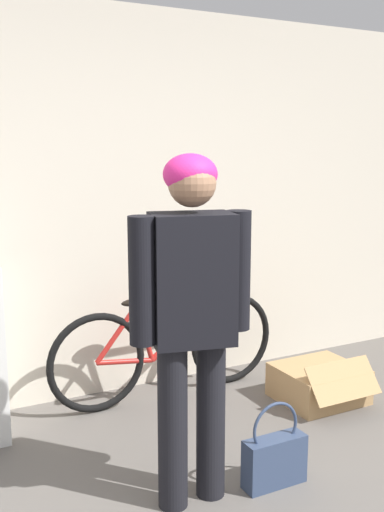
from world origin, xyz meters
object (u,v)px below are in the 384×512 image
Objects in this scene: bicycle at (168,347)px; handbag at (275,458)px; person at (192,301)px; cardboard_box at (319,383)px.

bicycle is 1.26m from handbag.
person is 2.94× the size of cardboard_box.
handbag reaches higher than cardboard_box.
cardboard_box is (0.87, 0.72, -0.03)m from handbag.
bicycle reaches higher than handbag.
person is 3.73× the size of handbag.
bicycle is at bearing 90.21° from handbag.
handbag is (0.43, -0.08, -0.85)m from person.
handbag is at bearing -140.53° from cardboard_box.
bicycle is 1.05m from cardboard_box.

